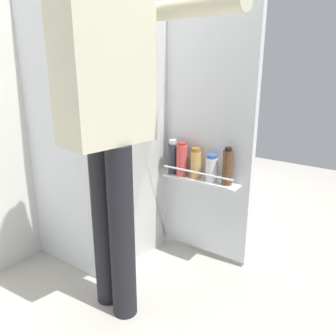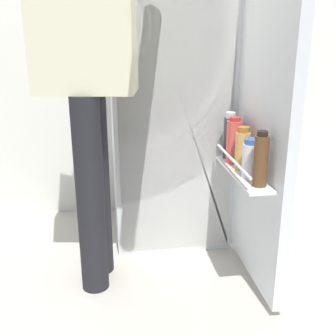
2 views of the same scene
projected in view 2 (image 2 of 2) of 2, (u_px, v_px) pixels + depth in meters
ground_plane at (185, 279)px, 1.98m from camera, size 5.41×5.41×0.00m
refrigerator at (173, 78)px, 2.18m from camera, size 0.64×1.18×1.74m
person at (87, 46)px, 1.65m from camera, size 0.55×0.77×1.74m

